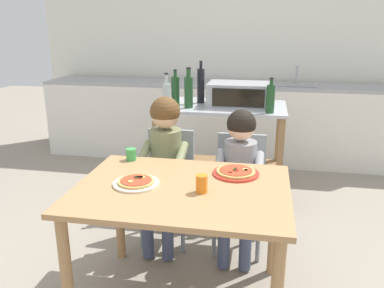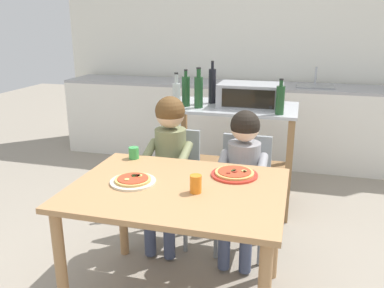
# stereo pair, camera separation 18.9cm
# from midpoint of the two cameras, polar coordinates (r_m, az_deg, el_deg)

# --- Properties ---
(ground_plane) EXTENTS (11.94, 11.94, 0.00)m
(ground_plane) POSITION_cam_midpoint_polar(r_m,az_deg,el_deg) (3.53, 5.45, -9.52)
(ground_plane) COLOR gray
(back_wall_tiled) EXTENTS (4.80, 0.12, 2.70)m
(back_wall_tiled) POSITION_cam_midpoint_polar(r_m,az_deg,el_deg) (4.99, 9.74, 14.33)
(back_wall_tiled) COLOR white
(back_wall_tiled) RESTS_ON ground
(kitchen_counter) EXTENTS (4.32, 0.60, 1.10)m
(kitchen_counter) POSITION_cam_midpoint_polar(r_m,az_deg,el_deg) (4.72, 8.68, 3.14)
(kitchen_counter) COLOR silver
(kitchen_counter) RESTS_ON ground
(kitchen_island_cart) EXTENTS (1.10, 0.64, 0.89)m
(kitchen_island_cart) POSITION_cam_midpoint_polar(r_m,az_deg,el_deg) (3.51, 7.16, 0.83)
(kitchen_island_cart) COLOR #B7BABF
(kitchen_island_cart) RESTS_ON ground
(toaster_oven) EXTENTS (0.53, 0.35, 0.20)m
(toaster_oven) POSITION_cam_midpoint_polar(r_m,az_deg,el_deg) (3.41, 9.97, 6.90)
(toaster_oven) COLOR #999BA0
(toaster_oven) RESTS_ON kitchen_island_cart
(bottle_slim_sauce) EXTENTS (0.07, 0.07, 0.28)m
(bottle_slim_sauce) POSITION_cam_midpoint_polar(r_m,az_deg,el_deg) (3.17, 14.21, 6.18)
(bottle_slim_sauce) COLOR #1E4723
(bottle_slim_sauce) RESTS_ON kitchen_island_cart
(bottle_clear_vinegar) EXTENTS (0.07, 0.07, 0.29)m
(bottle_clear_vinegar) POSITION_cam_midpoint_polar(r_m,az_deg,el_deg) (3.30, -0.58, 7.10)
(bottle_clear_vinegar) COLOR #ADB7B2
(bottle_clear_vinegar) RESTS_ON kitchen_island_cart
(bottle_dark_olive_oil) EXTENTS (0.06, 0.06, 0.37)m
(bottle_dark_olive_oil) POSITION_cam_midpoint_polar(r_m,az_deg,el_deg) (3.51, 4.47, 8.35)
(bottle_dark_olive_oil) COLOR black
(bottle_dark_olive_oil) RESTS_ON kitchen_island_cart
(bottle_squat_spirits) EXTENTS (0.07, 0.07, 0.33)m
(bottle_squat_spirits) POSITION_cam_midpoint_polar(r_m,az_deg,el_deg) (3.31, 2.60, 7.58)
(bottle_squat_spirits) COLOR #1E4723
(bottle_squat_spirits) RESTS_ON kitchen_island_cart
(bottle_brown_beer) EXTENTS (0.07, 0.07, 0.31)m
(bottle_brown_beer) POSITION_cam_midpoint_polar(r_m,az_deg,el_deg) (3.38, 0.73, 7.62)
(bottle_brown_beer) COLOR #1E4723
(bottle_brown_beer) RESTS_ON kitchen_island_cart
(dining_table) EXTENTS (1.15, 0.86, 0.73)m
(dining_table) POSITION_cam_midpoint_polar(r_m,az_deg,el_deg) (2.20, 0.41, -8.67)
(dining_table) COLOR #AD7F51
(dining_table) RESTS_ON ground
(dining_chair_left) EXTENTS (0.36, 0.36, 0.81)m
(dining_chair_left) POSITION_cam_midpoint_polar(r_m,az_deg,el_deg) (2.95, -0.79, -4.73)
(dining_chair_left) COLOR gray
(dining_chair_left) RESTS_ON ground
(dining_chair_right) EXTENTS (0.36, 0.36, 0.81)m
(dining_chair_right) POSITION_cam_midpoint_polar(r_m,az_deg,el_deg) (2.84, 9.36, -5.89)
(dining_chair_right) COLOR gray
(dining_chair_right) RESTS_ON ground
(child_in_olive_shirt) EXTENTS (0.32, 0.42, 1.07)m
(child_in_olive_shirt) POSITION_cam_midpoint_polar(r_m,az_deg,el_deg) (2.77, -1.46, -1.27)
(child_in_olive_shirt) COLOR #424C6B
(child_in_olive_shirt) RESTS_ON ground
(child_in_grey_shirt) EXTENTS (0.32, 0.42, 1.01)m
(child_in_grey_shirt) POSITION_cam_midpoint_polar(r_m,az_deg,el_deg) (2.66, 9.26, -3.30)
(child_in_grey_shirt) COLOR #424C6B
(child_in_grey_shirt) RESTS_ON ground
(pizza_plate_cream) EXTENTS (0.25, 0.25, 0.03)m
(pizza_plate_cream) POSITION_cam_midpoint_polar(r_m,az_deg,el_deg) (2.21, -6.03, -5.26)
(pizza_plate_cream) COLOR beige
(pizza_plate_cream) RESTS_ON dining_table
(pizza_plate_red_rimmed) EXTENTS (0.27, 0.27, 0.03)m
(pizza_plate_red_rimmed) POSITION_cam_midpoint_polar(r_m,az_deg,el_deg) (2.32, 8.45, -4.25)
(pizza_plate_red_rimmed) COLOR red
(pizza_plate_red_rimmed) RESTS_ON dining_table
(drinking_cup_orange) EXTENTS (0.06, 0.06, 0.10)m
(drinking_cup_orange) POSITION_cam_midpoint_polar(r_m,az_deg,el_deg) (2.07, 3.17, -5.77)
(drinking_cup_orange) COLOR orange
(drinking_cup_orange) RESTS_ON dining_table
(drinking_cup_green) EXTENTS (0.07, 0.07, 0.08)m
(drinking_cup_green) POSITION_cam_midpoint_polar(r_m,az_deg,el_deg) (2.59, -6.28, -1.30)
(drinking_cup_green) COLOR green
(drinking_cup_green) RESTS_ON dining_table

